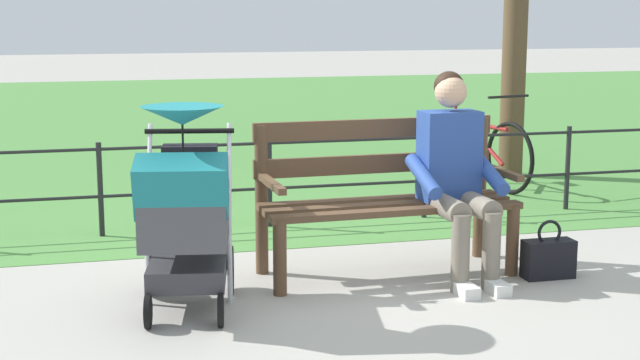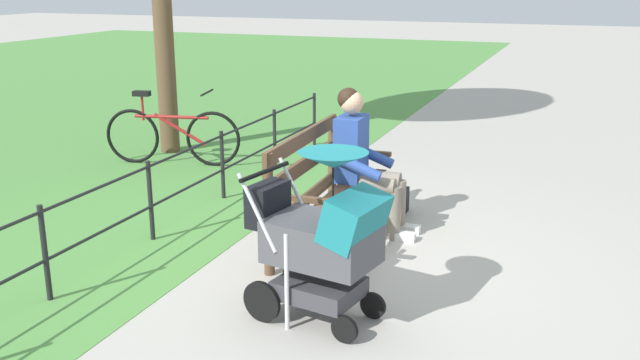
# 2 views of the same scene
# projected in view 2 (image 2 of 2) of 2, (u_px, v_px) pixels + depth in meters

# --- Properties ---
(ground_plane) EXTENTS (60.00, 60.00, 0.00)m
(ground_plane) POSITION_uv_depth(u_px,v_px,m) (316.00, 264.00, 5.55)
(ground_plane) COLOR #ADA89E
(park_bench) EXTENTS (1.62, 0.65, 0.96)m
(park_bench) POSITION_uv_depth(u_px,v_px,m) (323.00, 184.00, 5.85)
(park_bench) COLOR brown
(park_bench) RESTS_ON ground
(person_on_bench) EXTENTS (0.54, 0.74, 1.28)m
(person_on_bench) POSITION_uv_depth(u_px,v_px,m) (363.00, 157.00, 6.09)
(person_on_bench) COLOR slate
(person_on_bench) RESTS_ON ground
(stroller) EXTENTS (0.65, 0.95, 1.15)m
(stroller) POSITION_uv_depth(u_px,v_px,m) (323.00, 235.00, 4.50)
(stroller) COLOR black
(stroller) RESTS_ON ground
(handbag) EXTENTS (0.32, 0.14, 0.37)m
(handbag) POSITION_uv_depth(u_px,v_px,m) (398.00, 202.00, 6.68)
(handbag) COLOR black
(handbag) RESTS_ON ground
(park_fence) EXTENTS (7.58, 0.04, 0.70)m
(park_fence) POSITION_uv_depth(u_px,v_px,m) (168.00, 184.00, 6.20)
(park_fence) COLOR black
(park_fence) RESTS_ON ground
(bicycle) EXTENTS (0.52, 1.63, 0.89)m
(bicycle) POSITION_uv_depth(u_px,v_px,m) (172.00, 135.00, 8.39)
(bicycle) COLOR black
(bicycle) RESTS_ON ground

